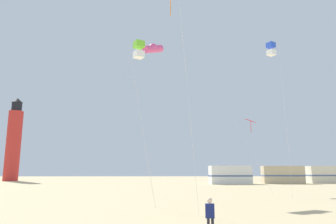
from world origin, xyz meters
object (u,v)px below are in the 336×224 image
object	(u,v)px
kite_box_blue	(271,49)
kite_diamond_orange	(172,4)
lighthouse_distant	(14,141)
kite_flyer_standing	(210,212)
kite_diamond_scarlet	(251,123)
rv_van_white	(230,175)
rv_van_cream	(328,175)
kite_box_lime	(139,50)
rv_van_tan	(282,175)
kite_tube_rainbow	(153,49)

from	to	relation	value
kite_box_blue	kite_diamond_orange	size ratio (longest dim) A/B	1.12
lighthouse_distant	kite_flyer_standing	bearing A→B (deg)	-58.96
kite_diamond_scarlet	kite_flyer_standing	bearing A→B (deg)	-112.09
rv_van_white	kite_diamond_scarlet	bearing A→B (deg)	-100.52
lighthouse_distant	rv_van_cream	distance (m)	58.92
rv_van_cream	kite_diamond_scarlet	bearing A→B (deg)	-130.02
kite_box_lime	rv_van_tan	distance (m)	38.48
kite_tube_rainbow	rv_van_white	bearing A→B (deg)	60.41
kite_tube_rainbow	rv_van_cream	bearing A→B (deg)	39.23
kite_flyer_standing	rv_van_white	world-z (taller)	rv_van_white
kite_tube_rainbow	rv_van_tan	size ratio (longest dim) A/B	2.16
kite_box_blue	kite_box_lime	xyz separation A→B (m)	(-11.12, -5.57, -2.44)
kite_flyer_standing	rv_van_cream	world-z (taller)	rv_van_cream
rv_van_white	rv_van_tan	bearing A→B (deg)	5.12
rv_van_tan	kite_box_blue	bearing A→B (deg)	-107.70
kite_flyer_standing	kite_box_lime	world-z (taller)	kite_box_lime
kite_box_blue	kite_diamond_orange	distance (m)	13.50
kite_flyer_standing	rv_van_cream	size ratio (longest dim) A/B	0.18
kite_diamond_scarlet	lighthouse_distant	world-z (taller)	lighthouse_distant
rv_van_white	rv_van_cream	world-z (taller)	same
lighthouse_distant	rv_van_white	distance (m)	43.42
kite_box_blue	kite_diamond_scarlet	bearing A→B (deg)	98.10
kite_flyer_standing	kite_diamond_scarlet	xyz separation A→B (m)	(7.18, 17.69, 6.08)
rv_van_white	kite_box_blue	bearing A→B (deg)	-97.61
rv_van_tan	rv_van_cream	xyz separation A→B (m)	(8.13, 1.24, 0.00)
kite_flyer_standing	kite_box_blue	bearing A→B (deg)	-110.21
rv_van_cream	lighthouse_distant	bearing A→B (deg)	169.62
kite_tube_rainbow	kite_diamond_scarlet	bearing A→B (deg)	10.89
lighthouse_distant	kite_box_blue	bearing A→B (deg)	-44.73
lighthouse_distant	rv_van_white	size ratio (longest dim) A/B	2.55
rv_van_white	rv_van_cream	bearing A→B (deg)	4.99
kite_flyer_standing	kite_tube_rainbow	xyz separation A→B (m)	(-2.46, 15.83, 12.94)
kite_diamond_scarlet	rv_van_white	world-z (taller)	kite_diamond_scarlet
kite_tube_rainbow	kite_diamond_orange	size ratio (longest dim) A/B	1.22
kite_flyer_standing	kite_box_lime	bearing A→B (deg)	-55.30
kite_box_blue	kite_box_lime	world-z (taller)	kite_box_blue
kite_diamond_orange	rv_van_white	xyz separation A→B (m)	(10.67, 33.57, -9.55)
kite_tube_rainbow	lighthouse_distant	size ratio (longest dim) A/B	0.85
lighthouse_distant	kite_diamond_orange	bearing A→B (deg)	-58.41
kite_tube_rainbow	kite_diamond_scarlet	size ratio (longest dim) A/B	1.99
kite_diamond_orange	kite_box_lime	bearing A→B (deg)	115.18
kite_diamond_scarlet	kite_box_lime	bearing A→B (deg)	-135.52
kite_box_lime	lighthouse_distant	size ratio (longest dim) A/B	0.63
lighthouse_distant	rv_van_white	xyz separation A→B (m)	(40.35, -14.69, -6.45)
kite_tube_rainbow	kite_box_blue	size ratio (longest dim) A/B	1.09
kite_tube_rainbow	kite_box_lime	bearing A→B (deg)	-95.50
kite_diamond_scarlet	kite_diamond_orange	size ratio (longest dim) A/B	0.61
kite_diamond_orange	rv_van_tan	xyz separation A→B (m)	(19.51, 34.97, -9.55)
kite_flyer_standing	kite_box_blue	size ratio (longest dim) A/B	0.09
kite_box_blue	rv_van_white	size ratio (longest dim) A/B	1.99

